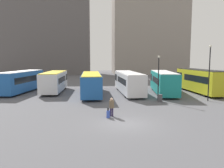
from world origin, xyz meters
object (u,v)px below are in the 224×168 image
bus_1 (54,81)px  bus_2 (91,83)px  bus_5 (200,80)px  suitcase (108,114)px  lamp_post_0 (209,69)px  lamp_post_1 (158,74)px  bus_3 (128,82)px  trash_bin (160,98)px  bus_4 (163,82)px  bus_0 (22,81)px  traveler (112,105)px

bus_1 → bus_2: 6.18m
bus_5 → suitcase: 19.00m
lamp_post_0 → lamp_post_1: 5.81m
bus_3 → lamp_post_0: 10.85m
trash_bin → bus_3: bearing=111.3°
bus_3 → bus_4: (4.91, -0.60, 0.04)m
bus_4 → lamp_post_1: bearing=164.7°
bus_1 → bus_2: bus_1 is taller
lamp_post_0 → suitcase: bearing=-152.1°
bus_4 → suitcase: 15.17m
suitcase → lamp_post_0: bearing=-53.4°
bus_4 → trash_bin: bearing=167.5°
bus_2 → bus_1: bearing=61.5°
bus_2 → suitcase: bearing=-173.8°
bus_0 → bus_3: 15.60m
bus_2 → bus_5: (15.68, 0.43, 0.23)m
bus_4 → traveler: bearing=153.5°
lamp_post_0 → trash_bin: lamp_post_0 is taller
bus_4 → suitcase: size_ratio=12.43×
bus_2 → trash_bin: bearing=-127.9°
bus_4 → lamp_post_1: size_ratio=2.03×
bus_0 → bus_2: (10.17, -2.79, -0.10)m
bus_2 → lamp_post_0: bearing=-114.5°
traveler → bus_4: bearing=-25.9°
traveler → lamp_post_0: size_ratio=0.25×
suitcase → lamp_post_1: bearing=-32.9°
suitcase → trash_bin: size_ratio=1.01×
bus_0 → trash_bin: (18.08, -8.69, -1.27)m
bus_4 → bus_3: bearing=91.1°
bus_0 → suitcase: (11.77, -15.02, -1.39)m
bus_4 → bus_1: bearing=88.6°
bus_1 → bus_5: bus_5 is taller
bus_4 → lamp_post_0: 7.24m
bus_0 → bus_1: size_ratio=1.10×
bus_2 → trash_bin: size_ratio=13.38×
lamp_post_0 → lamp_post_1: bearing=172.9°
bus_5 → lamp_post_0: (-2.06, -6.29, 1.91)m
bus_1 → lamp_post_1: bearing=-120.4°
suitcase → trash_bin: suitcase is taller
bus_3 → bus_5: size_ratio=1.05×
bus_5 → traveler: (-13.77, -12.26, -0.87)m
bus_0 → lamp_post_0: 25.39m
bus_2 → bus_4: 10.20m
bus_2 → suitcase: size_ratio=13.26×
lamp_post_0 → bus_3: bearing=141.4°
traveler → lamp_post_0: lamp_post_0 is taller
bus_5 → lamp_post_0: 6.89m
bus_0 → bus_5: bearing=-85.6°
bus_2 → traveler: (1.91, -11.82, -0.64)m
bus_4 → lamp_post_1: (-2.32, -5.33, 1.44)m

